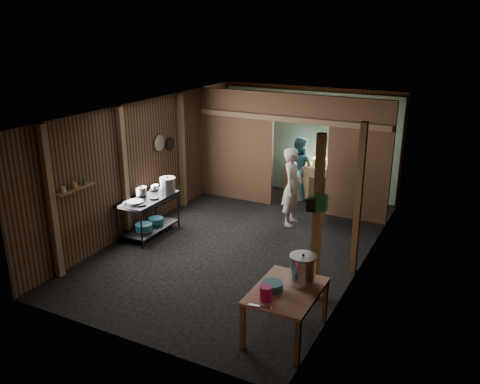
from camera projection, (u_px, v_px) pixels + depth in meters
The scene contains 43 objects.
floor at pixel (245, 242), 9.70m from camera, with size 4.50×7.00×0.00m, color black.
ceiling at pixel (245, 109), 8.85m from camera, with size 4.50×7.00×0.00m, color #3B3B3B.
wall_back at pixel (309, 140), 12.21m from camera, with size 4.50×0.00×2.60m, color brown.
wall_front at pixel (121, 253), 6.33m from camera, with size 4.50×0.00×2.60m, color brown.
wall_left at pixel (147, 164), 10.24m from camera, with size 0.00×7.00×2.60m, color brown.
wall_right at pixel (366, 197), 8.30m from camera, with size 0.00×7.00×2.60m, color brown.
partition_left at pixel (236, 146), 11.69m from camera, with size 1.85×0.10×2.60m, color brown.
partition_right at pixel (359, 161), 10.44m from camera, with size 1.35×0.10×2.60m, color brown.
partition_header at pixel (301, 108), 10.69m from camera, with size 1.30×0.10×0.60m, color brown.
turquoise_panel at pixel (308, 143), 12.18m from camera, with size 4.40×0.06×2.50m, color #71B0A9.
back_counter at pixel (311, 182), 11.91m from camera, with size 1.20×0.50×0.85m, color #82644A.
wall_clock at pixel (319, 117), 11.83m from camera, with size 0.20×0.20×0.03m, color silver.
post_left_a at pixel (51, 203), 8.03m from camera, with size 0.10×0.12×2.60m, color #82644A.
post_left_b at pixel (124, 174), 9.54m from camera, with size 0.10×0.12×2.60m, color #82644A.
post_left_c at pixel (182, 151), 11.22m from camera, with size 0.10×0.12×2.60m, color #82644A.
post_right at pixel (358, 200), 8.16m from camera, with size 0.10×0.12×2.60m, color #82644A.
post_free at pixel (317, 220), 7.38m from camera, with size 0.12×0.12×2.60m, color #82644A.
cross_beam at pixel (289, 119), 10.83m from camera, with size 4.40×0.12×0.12m, color #82644A.
pan_lid_big at pixel (159, 143), 10.45m from camera, with size 0.34×0.34×0.03m, color gray.
pan_lid_small at pixel (170, 144), 10.82m from camera, with size 0.30×0.30×0.03m, color black.
wall_shelf at pixel (75, 189), 8.40m from camera, with size 0.14×0.80×0.03m, color #82644A.
jar_white at pixel (63, 190), 8.17m from camera, with size 0.07×0.07×0.10m, color silver.
jar_yellow at pixel (75, 185), 8.38m from camera, with size 0.08×0.08×0.10m, color gold.
jar_green at pixel (84, 182), 8.56m from camera, with size 0.06×0.06×0.10m, color #14622E.
bag_white at pixel (317, 187), 7.31m from camera, with size 0.22×0.15×0.32m, color silver.
bag_green at pixel (322, 203), 7.20m from camera, with size 0.16×0.12×0.24m, color #14622E.
bag_black at pixel (312, 205), 7.26m from camera, with size 0.14×0.10×0.20m, color black.
gas_range at pixel (149, 216), 9.95m from camera, with size 0.68×1.33×0.79m, color black, non-canonical shape.
prep_table at pixel (286, 312), 6.77m from camera, with size 0.85×1.17×0.69m, color tan, non-canonical shape.
stove_pot_large at pixel (168, 185), 10.08m from camera, with size 0.32×0.32×0.33m, color silver, non-canonical shape.
stove_pot_med at pixel (141, 192), 9.89m from camera, with size 0.23×0.23×0.20m, color silver, non-canonical shape.
stove_saucepan at pixel (155, 187), 10.27m from camera, with size 0.16×0.16×0.10m, color silver.
frying_pan at pixel (135, 202), 9.48m from camera, with size 0.32×0.54×0.07m, color gray, non-canonical shape.
blue_tub_front at pixel (144, 227), 9.85m from camera, with size 0.33×0.33×0.14m, color #1E6170.
blue_tub_back at pixel (156, 221), 10.19m from camera, with size 0.30×0.30×0.12m, color #1E6170.
stock_pot at pixel (303, 270), 6.76m from camera, with size 0.37×0.37×0.44m, color silver, non-canonical shape.
wash_basin at pixel (272, 286), 6.64m from camera, with size 0.29×0.29×0.11m, color #1E6170.
pink_bucket at pixel (266, 293), 6.38m from camera, with size 0.16×0.16×0.20m, color #BE1259.
knife at pixel (260, 306), 6.27m from camera, with size 0.30×0.04×0.01m, color silver.
yellow_tub at pixel (320, 162), 11.66m from camera, with size 0.34×0.34×0.19m, color gold.
red_cup at pixel (304, 161), 11.84m from camera, with size 0.11×0.11×0.13m, color #A11017.
cook at pixel (292, 187), 10.32m from camera, with size 0.60×0.39×1.65m, color beige.
worker_back at pixel (299, 168), 11.87m from camera, with size 0.73×0.57×1.51m, color #2E6E7C.
Camera 1 is at (3.95, -7.91, 4.10)m, focal length 37.40 mm.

